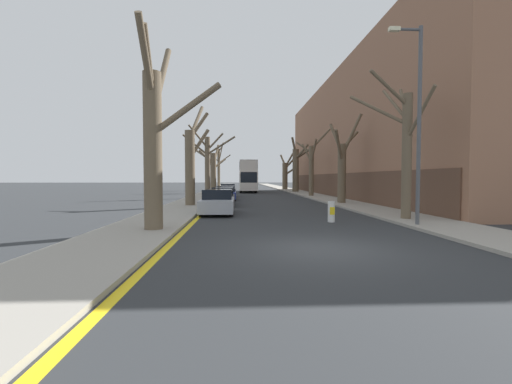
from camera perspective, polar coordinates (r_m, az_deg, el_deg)
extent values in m
plane|color=#2B2D30|center=(10.07, 10.58, -9.35)|extent=(300.00, 300.00, 0.00)
cube|color=gray|center=(59.74, -6.51, 0.42)|extent=(3.06, 120.00, 0.12)
cube|color=gray|center=(60.22, 5.20, 0.44)|extent=(3.06, 120.00, 0.12)
cube|color=#93664C|center=(40.51, 19.07, 8.66)|extent=(10.00, 46.08, 13.17)
cube|color=brown|center=(38.68, 12.05, 1.12)|extent=(0.12, 45.16, 2.50)
cube|color=yellow|center=(59.66, -4.87, 0.37)|extent=(0.24, 120.00, 0.01)
cylinder|color=brown|center=(13.41, -16.82, 6.28)|extent=(0.68, 0.68, 5.96)
cylinder|color=brown|center=(13.49, -11.51, 13.45)|extent=(2.65, 0.47, 2.08)
cylinder|color=brown|center=(13.34, -17.56, 20.21)|extent=(0.34, 1.61, 2.08)
cylinder|color=brown|center=(13.09, -17.91, 20.38)|extent=(0.31, 2.10, 2.41)
cylinder|color=brown|center=(14.68, -15.56, 17.28)|extent=(0.54, 1.95, 3.18)
cylinder|color=brown|center=(24.72, -10.95, 3.83)|extent=(0.69, 0.69, 5.40)
cylinder|color=brown|center=(26.05, -9.95, 11.40)|extent=(0.94, 2.36, 2.75)
cylinder|color=brown|center=(25.22, -9.54, 10.81)|extent=(1.48, 0.92, 2.05)
cylinder|color=brown|center=(25.05, -9.46, 7.92)|extent=(1.53, 0.91, 2.20)
cylinder|color=brown|center=(35.35, -8.10, 4.06)|extent=(0.53, 0.53, 6.22)
cylinder|color=brown|center=(35.62, -6.83, 8.31)|extent=(1.74, 0.52, 1.88)
cylinder|color=brown|center=(35.32, -10.09, 7.74)|extent=(2.53, 0.81, 2.12)
cylinder|color=brown|center=(35.24, -9.63, 9.12)|extent=(1.96, 1.09, 2.29)
cylinder|color=brown|center=(35.18, -5.83, 7.73)|extent=(2.96, 0.63, 1.90)
cylinder|color=brown|center=(46.70, -7.14, 3.14)|extent=(0.79, 0.79, 5.42)
cylinder|color=brown|center=(47.34, -6.16, 4.71)|extent=(1.83, 1.63, 1.56)
cylinder|color=brown|center=(47.83, -7.48, 4.58)|extent=(1.03, 2.37, 1.65)
cylinder|color=brown|center=(46.58, -8.29, 5.70)|extent=(2.07, 0.85, 2.10)
cylinder|color=brown|center=(47.79, -6.71, 6.04)|extent=(0.92, 2.34, 3.19)
cylinder|color=brown|center=(47.25, -8.81, 6.12)|extent=(2.98, 0.96, 2.11)
cylinder|color=brown|center=(57.56, -6.23, 3.74)|extent=(0.46, 0.46, 6.92)
cylinder|color=brown|center=(57.52, -5.26, 5.51)|extent=(2.06, 0.29, 1.49)
cylinder|color=brown|center=(58.13, -7.25, 5.94)|extent=(2.25, 1.00, 1.99)
cylinder|color=brown|center=(56.72, -5.88, 6.49)|extent=(1.01, 2.08, 3.26)
cylinder|color=brown|center=(58.31, -6.34, 6.46)|extent=(0.47, 1.41, 2.72)
cylinder|color=brown|center=(57.75, -5.78, 7.42)|extent=(1.06, 0.18, 1.73)
cylinder|color=brown|center=(17.68, 23.83, 5.25)|extent=(0.45, 0.45, 5.99)
cylinder|color=brown|center=(18.38, 19.62, 12.77)|extent=(2.27, 2.03, 1.82)
cylinder|color=brown|center=(17.09, 25.70, 11.66)|extent=(0.37, 2.03, 2.13)
cylinder|color=brown|center=(17.38, 21.38, 15.77)|extent=(2.20, 0.89, 1.52)
cylinder|color=brown|center=(19.44, 22.11, 13.37)|extent=(0.33, 3.16, 2.26)
cylinder|color=brown|center=(18.61, 23.44, 13.17)|extent=(0.43, 1.40, 1.85)
cylinder|color=brown|center=(27.44, 14.11, 2.90)|extent=(0.64, 0.64, 4.68)
cylinder|color=brown|center=(27.37, 15.62, 9.08)|extent=(1.45, 1.22, 3.18)
cylinder|color=brown|center=(28.10, 13.22, 8.64)|extent=(0.88, 1.47, 2.54)
cylinder|color=brown|center=(26.75, 13.66, 7.30)|extent=(1.18, 1.66, 2.50)
cylinder|color=brown|center=(28.16, 15.35, 8.31)|extent=(1.66, 0.99, 1.56)
cylinder|color=brown|center=(37.82, 9.20, 3.43)|extent=(0.52, 0.52, 5.55)
cylinder|color=brown|center=(38.22, 8.48, 6.43)|extent=(1.07, 1.05, 2.13)
cylinder|color=brown|center=(38.59, 8.01, 7.34)|extent=(1.53, 1.75, 1.40)
cylinder|color=brown|center=(37.18, 9.61, 6.72)|extent=(0.38, 1.72, 2.55)
cylinder|color=brown|center=(37.51, 10.71, 8.65)|extent=(1.85, 1.68, 2.06)
cylinder|color=brown|center=(49.18, 6.62, 3.53)|extent=(0.89, 0.89, 6.15)
cylinder|color=brown|center=(48.99, 8.27, 6.60)|extent=(2.90, 1.48, 2.11)
cylinder|color=brown|center=(48.16, 7.62, 6.62)|extent=(1.59, 2.83, 1.99)
cylinder|color=brown|center=(48.87, 6.35, 7.65)|extent=(1.07, 1.34, 2.40)
cylinder|color=brown|center=(59.36, 4.85, 2.61)|extent=(0.90, 0.90, 4.66)
cylinder|color=brown|center=(59.22, 5.51, 5.24)|extent=(1.66, 1.03, 2.55)
cylinder|color=brown|center=(59.02, 5.89, 3.56)|extent=(2.30, 1.36, 1.63)
cylinder|color=brown|center=(59.77, 4.51, 5.30)|extent=(1.06, 1.16, 2.02)
cylinder|color=brown|center=(59.13, 5.88, 5.01)|extent=(2.33, 1.27, 2.56)
cube|color=silver|center=(50.14, -1.37, 1.88)|extent=(2.43, 10.30, 2.58)
cube|color=silver|center=(50.16, -1.37, 4.17)|extent=(2.38, 10.10, 1.43)
cube|color=#B8B1A9|center=(50.19, -1.37, 5.05)|extent=(2.38, 10.10, 0.12)
cube|color=black|center=(50.14, -1.37, 2.45)|extent=(2.46, 9.07, 1.34)
cube|color=black|center=(50.16, -1.37, 4.25)|extent=(2.46, 9.07, 1.09)
cube|color=black|center=(45.01, -1.20, 2.46)|extent=(2.18, 0.06, 1.41)
cylinder|color=black|center=(47.06, -2.54, 0.47)|extent=(0.30, 1.02, 1.02)
cylinder|color=black|center=(47.11, -0.01, 0.48)|extent=(0.30, 1.02, 1.02)
cylinder|color=black|center=(53.03, -2.58, 0.68)|extent=(0.30, 1.02, 1.02)
cylinder|color=black|center=(53.08, -0.32, 0.69)|extent=(0.30, 1.02, 1.02)
cube|color=#9EA3AD|center=(19.45, -6.41, -2.15)|extent=(1.82, 4.16, 0.68)
cube|color=black|center=(19.66, -6.38, -0.32)|extent=(1.60, 2.16, 0.54)
cylinder|color=black|center=(18.30, -9.16, -3.09)|extent=(0.20, 0.62, 0.62)
cylinder|color=black|center=(18.19, -4.14, -3.10)|extent=(0.20, 0.62, 0.62)
cylinder|color=black|center=(20.77, -8.40, -2.45)|extent=(0.20, 0.62, 0.62)
cylinder|color=black|center=(20.67, -3.98, -2.45)|extent=(0.20, 0.62, 0.62)
cube|color=black|center=(25.66, -5.55, -1.19)|extent=(1.73, 4.55, 0.56)
cube|color=black|center=(25.90, -5.52, 0.14)|extent=(1.52, 2.37, 0.61)
cylinder|color=black|center=(24.36, -7.47, -1.74)|extent=(0.20, 0.63, 0.63)
cylinder|color=black|center=(24.28, -3.92, -1.73)|extent=(0.20, 0.63, 0.63)
cylinder|color=black|center=(27.07, -7.00, -1.33)|extent=(0.20, 0.63, 0.63)
cylinder|color=black|center=(27.01, -3.81, -1.32)|extent=(0.20, 0.63, 0.63)
cube|color=navy|center=(31.57, -5.04, -0.51)|extent=(1.86, 4.50, 0.58)
cube|color=black|center=(31.81, -5.03, 0.54)|extent=(1.64, 2.34, 0.55)
cylinder|color=black|center=(30.27, -6.69, -0.92)|extent=(0.20, 0.65, 0.65)
cylinder|color=black|center=(30.21, -3.58, -0.91)|extent=(0.20, 0.65, 0.65)
cylinder|color=black|center=(32.96, -6.38, -0.65)|extent=(0.20, 0.65, 0.65)
cylinder|color=black|center=(32.90, -3.52, -0.65)|extent=(0.20, 0.65, 0.65)
cube|color=#4C5156|center=(37.63, -4.69, 0.00)|extent=(1.70, 4.03, 0.65)
cube|color=black|center=(37.85, -4.68, 0.93)|extent=(1.50, 2.10, 0.56)
cylinder|color=black|center=(36.46, -5.91, -0.39)|extent=(0.20, 0.61, 0.61)
cylinder|color=black|center=(36.41, -3.58, -0.39)|extent=(0.20, 0.61, 0.61)
cylinder|color=black|center=(38.87, -5.72, -0.22)|extent=(0.20, 0.61, 0.61)
cylinder|color=black|center=(38.83, -3.54, -0.22)|extent=(0.20, 0.61, 0.61)
cylinder|color=#4C4F54|center=(15.69, 25.53, 9.63)|extent=(0.16, 0.16, 8.18)
cylinder|color=#4C4F54|center=(16.44, 23.96, 23.52)|extent=(1.10, 0.11, 0.11)
cube|color=beige|center=(16.22, 22.06, 23.86)|extent=(0.44, 0.20, 0.16)
cylinder|color=white|center=(16.19, 12.44, -3.22)|extent=(0.32, 0.32, 0.97)
cube|color=yellow|center=(16.02, 12.60, -3.10)|extent=(0.23, 0.01, 0.35)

